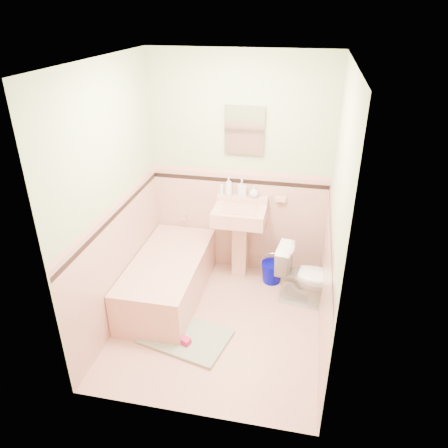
% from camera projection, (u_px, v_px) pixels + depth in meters
% --- Properties ---
extents(floor, '(2.20, 2.20, 0.00)m').
position_uv_depth(floor, '(219.00, 323.00, 4.34)').
color(floor, '#DDA190').
rests_on(floor, ground).
extents(ceiling, '(2.20, 2.20, 0.00)m').
position_uv_depth(ceiling, '(217.00, 60.00, 3.19)').
color(ceiling, white).
rests_on(ceiling, ground).
extents(wall_back, '(2.50, 0.00, 2.50)m').
position_uv_depth(wall_back, '(240.00, 169.00, 4.72)').
color(wall_back, beige).
rests_on(wall_back, ground).
extents(wall_front, '(2.50, 0.00, 2.50)m').
position_uv_depth(wall_front, '(182.00, 282.00, 2.81)').
color(wall_front, beige).
rests_on(wall_front, ground).
extents(wall_left, '(0.00, 2.50, 2.50)m').
position_uv_depth(wall_left, '(112.00, 202.00, 3.95)').
color(wall_left, beige).
rests_on(wall_left, ground).
extents(wall_right, '(0.00, 2.50, 2.50)m').
position_uv_depth(wall_right, '(335.00, 222.00, 3.59)').
color(wall_right, beige).
rests_on(wall_right, ground).
extents(wainscot_back, '(2.00, 0.00, 2.00)m').
position_uv_depth(wainscot_back, '(238.00, 222.00, 5.01)').
color(wainscot_back, '#DFA696').
rests_on(wainscot_back, ground).
extents(wainscot_front, '(2.00, 0.00, 2.00)m').
position_uv_depth(wainscot_front, '(187.00, 355.00, 3.11)').
color(wainscot_front, '#DFA696').
rests_on(wainscot_front, ground).
extents(wainscot_left, '(0.00, 2.20, 2.20)m').
position_uv_depth(wainscot_left, '(121.00, 262.00, 4.24)').
color(wainscot_left, '#DFA696').
rests_on(wainscot_left, ground).
extents(wainscot_right, '(0.00, 2.20, 2.20)m').
position_uv_depth(wainscot_right, '(325.00, 286.00, 3.89)').
color(wainscot_right, '#DFA696').
rests_on(wainscot_right, ground).
extents(accent_back, '(2.00, 0.00, 2.00)m').
position_uv_depth(accent_back, '(239.00, 181.00, 4.77)').
color(accent_back, black).
rests_on(accent_back, ground).
extents(accent_front, '(2.00, 0.00, 2.00)m').
position_uv_depth(accent_front, '(184.00, 297.00, 2.88)').
color(accent_front, black).
rests_on(accent_front, ground).
extents(accent_left, '(0.00, 2.20, 2.20)m').
position_uv_depth(accent_left, '(116.00, 215.00, 4.00)').
color(accent_left, black).
rests_on(accent_left, ground).
extents(accent_right, '(0.00, 2.20, 2.20)m').
position_uv_depth(accent_right, '(331.00, 235.00, 3.65)').
color(accent_right, black).
rests_on(accent_right, ground).
extents(cap_back, '(2.00, 0.00, 2.00)m').
position_uv_depth(cap_back, '(239.00, 172.00, 4.72)').
color(cap_back, '#DD988C').
rests_on(cap_back, ground).
extents(cap_front, '(2.00, 0.00, 2.00)m').
position_uv_depth(cap_front, '(183.00, 284.00, 2.84)').
color(cap_front, '#DD988C').
rests_on(cap_front, ground).
extents(cap_left, '(0.00, 2.20, 2.20)m').
position_uv_depth(cap_left, '(114.00, 205.00, 3.96)').
color(cap_left, '#DD988C').
rests_on(cap_left, ground).
extents(cap_right, '(0.00, 2.20, 2.20)m').
position_uv_depth(cap_right, '(332.00, 225.00, 3.60)').
color(cap_right, '#DD988C').
rests_on(cap_right, ground).
extents(bathtub, '(0.70, 1.50, 0.45)m').
position_uv_depth(bathtub, '(168.00, 279.00, 4.63)').
color(bathtub, '#D89A89').
rests_on(bathtub, floor).
extents(tub_faucet, '(0.04, 0.12, 0.04)m').
position_uv_depth(tub_faucet, '(186.00, 217.00, 5.08)').
color(tub_faucet, silver).
rests_on(tub_faucet, wall_back).
extents(sink, '(0.57, 0.48, 0.90)m').
position_uv_depth(sink, '(239.00, 244.00, 4.87)').
color(sink, '#D89A89').
rests_on(sink, floor).
extents(sink_faucet, '(0.02, 0.02, 0.10)m').
position_uv_depth(sink_faucet, '(242.00, 198.00, 4.76)').
color(sink_faucet, silver).
rests_on(sink_faucet, sink).
extents(medicine_cabinet, '(0.40, 0.04, 0.49)m').
position_uv_depth(medicine_cabinet, '(244.00, 130.00, 4.48)').
color(medicine_cabinet, white).
rests_on(medicine_cabinet, wall_back).
extents(soap_dish, '(0.12, 0.07, 0.04)m').
position_uv_depth(soap_dish, '(280.00, 199.00, 4.74)').
color(soap_dish, '#D89A89').
rests_on(soap_dish, wall_back).
extents(soap_bottle_left, '(0.09, 0.09, 0.21)m').
position_uv_depth(soap_bottle_left, '(229.00, 186.00, 4.78)').
color(soap_bottle_left, '#B2B2B2').
rests_on(soap_bottle_left, sink).
extents(soap_bottle_mid, '(0.11, 0.12, 0.20)m').
position_uv_depth(soap_bottle_mid, '(242.00, 188.00, 4.75)').
color(soap_bottle_mid, '#B2B2B2').
rests_on(soap_bottle_mid, sink).
extents(soap_bottle_right, '(0.13, 0.13, 0.13)m').
position_uv_depth(soap_bottle_right, '(254.00, 192.00, 4.74)').
color(soap_bottle_right, '#B2B2B2').
rests_on(soap_bottle_right, sink).
extents(tube, '(0.04, 0.04, 0.12)m').
position_uv_depth(tube, '(222.00, 190.00, 4.81)').
color(tube, white).
rests_on(tube, sink).
extents(toilet, '(0.68, 0.44, 0.65)m').
position_uv_depth(toilet, '(306.00, 276.00, 4.51)').
color(toilet, white).
rests_on(toilet, floor).
extents(bucket, '(0.25, 0.25, 0.25)m').
position_uv_depth(bucket, '(272.00, 272.00, 4.94)').
color(bucket, '#0101B0').
rests_on(bucket, floor).
extents(bath_mat, '(0.91, 0.71, 0.03)m').
position_uv_depth(bath_mat, '(186.00, 337.00, 4.13)').
color(bath_mat, gray).
rests_on(bath_mat, floor).
extents(shoe, '(0.17, 0.13, 0.06)m').
position_uv_depth(shoe, '(183.00, 340.00, 4.03)').
color(shoe, '#BF1E59').
rests_on(shoe, bath_mat).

